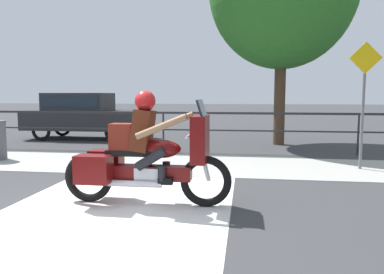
% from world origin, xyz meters
% --- Properties ---
extents(ground_plane, '(120.00, 120.00, 0.00)m').
position_xyz_m(ground_plane, '(0.00, 0.00, 0.00)').
color(ground_plane, '#38383A').
extents(sidewalk_band, '(44.00, 2.40, 0.01)m').
position_xyz_m(sidewalk_band, '(0.00, 3.40, 0.01)').
color(sidewalk_band, '#A8A59E').
rests_on(sidewalk_band, ground).
extents(crosswalk_band, '(3.07, 6.00, 0.01)m').
position_xyz_m(crosswalk_band, '(0.52, -0.20, 0.00)').
color(crosswalk_band, silver).
rests_on(crosswalk_band, ground).
extents(fence_railing, '(36.00, 0.05, 1.09)m').
position_xyz_m(fence_railing, '(0.00, 5.34, 0.86)').
color(fence_railing, '#232326').
rests_on(fence_railing, ground).
extents(motorcycle, '(2.43, 0.76, 1.61)m').
position_xyz_m(motorcycle, '(0.84, 0.37, 0.71)').
color(motorcycle, black).
rests_on(motorcycle, ground).
extents(parked_car, '(4.18, 1.61, 1.62)m').
position_xyz_m(parked_car, '(-3.43, 7.83, 0.92)').
color(parked_car, '#232326').
rests_on(parked_car, ground).
extents(street_sign, '(0.65, 0.06, 2.62)m').
position_xyz_m(street_sign, '(4.63, 3.45, 1.61)').
color(street_sign, slate).
rests_on(street_sign, ground).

